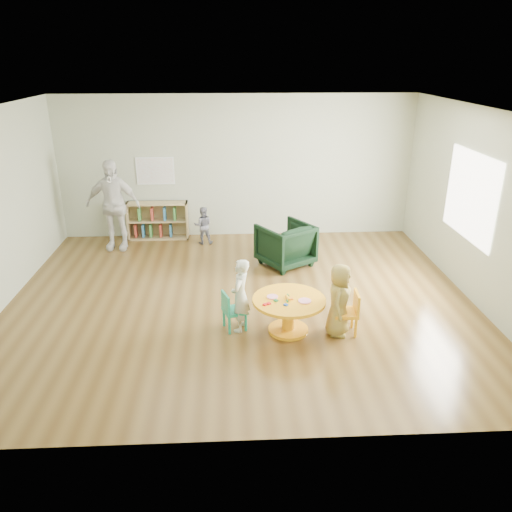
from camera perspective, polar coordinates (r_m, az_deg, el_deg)
The scene contains 11 objects.
room at distance 7.00m, azimuth -1.81°, elevation 8.94°, with size 7.10×7.00×2.80m.
activity_table at distance 6.68m, azimuth 3.77°, elevation -6.05°, with size 0.97×0.97×0.53m.
kid_chair_left at distance 6.75m, azimuth -2.78°, elevation -6.16°, with size 0.37×0.37×0.54m.
kid_chair_right at distance 6.77m, azimuth 10.56°, elevation -6.24°, with size 0.33×0.33×0.59m.
bookshelf at distance 10.27m, azimuth -11.19°, elevation 4.00°, with size 1.20×0.30×0.75m.
alphabet_poster at distance 10.14m, azimuth -11.44°, elevation 9.51°, with size 0.74×0.01×0.54m.
armchair at distance 8.77m, azimuth 3.38°, elevation 1.32°, with size 0.81×0.84×0.76m, color black.
child_left at distance 6.64m, azimuth -1.81°, elevation -4.52°, with size 0.37×0.24×1.02m, color silver.
child_right at distance 6.64m, azimuth 9.46°, elevation -4.98°, with size 0.49×0.32×1.00m, color yellow.
toddler at distance 9.83m, azimuth -6.07°, elevation 3.50°, with size 0.36×0.28×0.74m, color #171B39.
adult_caretaker at distance 9.76m, azimuth -16.04°, elevation 5.63°, with size 1.01×0.42×1.72m, color silver.
Camera 1 is at (-0.12, -6.81, 3.49)m, focal length 35.00 mm.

